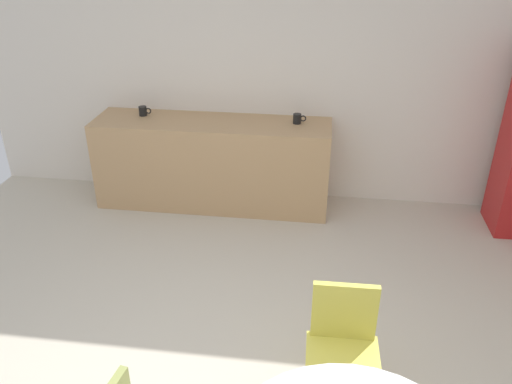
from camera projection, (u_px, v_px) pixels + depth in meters
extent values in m
cube|color=silver|center=(266.00, 74.00, 5.12)|extent=(6.00, 0.10, 2.60)
cube|color=tan|center=(213.00, 163.00, 5.27)|extent=(2.36, 0.60, 0.90)
cylinder|color=silver|center=(365.00, 371.00, 3.13)|extent=(0.02, 0.02, 0.42)
cylinder|color=silver|center=(313.00, 367.00, 3.16)|extent=(0.02, 0.02, 0.42)
cube|color=#D8CC4C|center=(343.00, 361.00, 2.91)|extent=(0.43, 0.43, 0.03)
cube|color=#D8CC4C|center=(344.00, 311.00, 2.98)|extent=(0.38, 0.05, 0.38)
cylinder|color=black|center=(143.00, 111.00, 5.20)|extent=(0.08, 0.08, 0.09)
torus|color=black|center=(148.00, 111.00, 5.19)|extent=(0.06, 0.01, 0.06)
cylinder|color=black|center=(297.00, 119.00, 5.00)|extent=(0.08, 0.08, 0.09)
torus|color=black|center=(303.00, 118.00, 4.99)|extent=(0.06, 0.01, 0.06)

